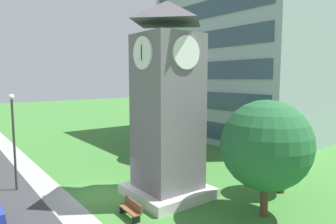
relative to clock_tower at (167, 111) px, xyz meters
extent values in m
plane|color=#3D7A33|center=(-2.58, -3.30, -5.24)|extent=(160.00, 160.00, 0.00)
cube|color=#9E9E99|center=(-2.58, -5.55, -5.24)|extent=(120.00, 1.60, 0.01)
cube|color=#9EA8B2|center=(-9.97, 19.86, 5.96)|extent=(18.51, 14.78, 22.40)
cube|color=#384C60|center=(-9.97, 12.42, -3.64)|extent=(17.03, 0.10, 1.80)
cube|color=#384C60|center=(-9.97, 12.42, -0.44)|extent=(17.03, 0.10, 1.80)
cube|color=#384C60|center=(-9.97, 12.42, 2.76)|extent=(17.03, 0.10, 1.80)
cube|color=#384C60|center=(-9.97, 12.42, 5.96)|extent=(17.03, 0.10, 1.80)
cube|color=#384C60|center=(-9.97, 12.42, 9.16)|extent=(17.03, 0.10, 1.80)
cube|color=slate|center=(-0.01, 0.01, -0.36)|extent=(3.31, 3.31, 9.75)
cube|color=beige|center=(-0.01, 0.01, -4.94)|extent=(4.46, 4.46, 0.60)
pyramid|color=#555155|center=(-0.01, 0.01, 5.76)|extent=(3.64, 3.64, 1.25)
cylinder|color=white|center=(-0.01, -1.71, 3.34)|extent=(1.82, 0.12, 1.82)
cylinder|color=white|center=(1.71, 0.01, 3.34)|extent=(0.12, 1.82, 1.82)
cube|color=black|center=(-0.01, -1.78, 3.50)|extent=(0.08, 0.08, 0.55)
cube|color=black|center=(-0.01, -1.79, 3.34)|extent=(0.06, 0.06, 0.82)
cube|color=brown|center=(1.22, -3.36, -4.79)|extent=(1.82, 0.55, 0.06)
cube|color=brown|center=(1.22, -3.14, -4.56)|extent=(1.80, 0.12, 0.40)
cube|color=black|center=(0.50, -3.33, -5.02)|extent=(0.10, 0.43, 0.45)
cube|color=black|center=(1.94, -3.38, -5.02)|extent=(0.10, 0.43, 0.45)
cylinder|color=#333338|center=(-6.62, -7.24, -2.32)|extent=(0.14, 0.14, 5.85)
sphere|color=#F2EFCC|center=(-6.62, -7.24, 0.78)|extent=(0.36, 0.36, 0.36)
cylinder|color=#513823|center=(3.86, 6.08, -3.86)|extent=(0.44, 0.44, 2.76)
sphere|color=#285F29|center=(3.86, 6.08, -1.42)|extent=(3.03, 3.03, 3.03)
cylinder|color=#513823|center=(5.23, 2.42, -4.17)|extent=(0.40, 0.40, 2.15)
sphere|color=#225F32|center=(5.23, 2.42, -1.45)|extent=(4.68, 4.68, 4.68)
cylinder|color=#513823|center=(-6.86, 5.47, -4.15)|extent=(0.29, 0.29, 2.19)
sphere|color=#27682D|center=(-6.86, 5.47, -1.40)|extent=(4.71, 4.71, 4.71)
cylinder|color=black|center=(-1.24, -8.83, -4.91)|extent=(0.66, 0.22, 0.66)
camera|label=1|loc=(14.55, -10.80, 2.00)|focal=32.71mm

